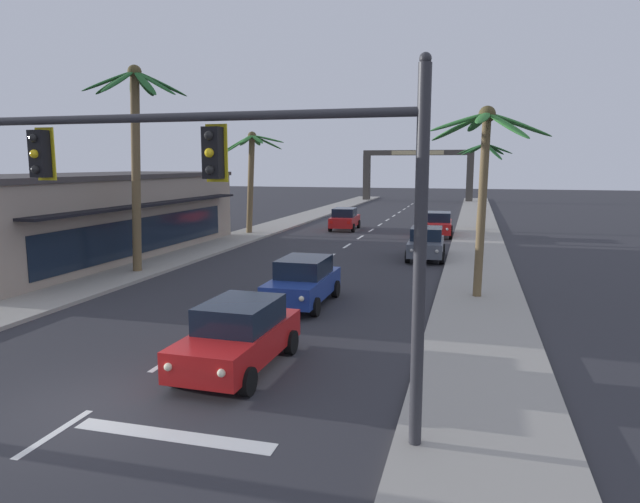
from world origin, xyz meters
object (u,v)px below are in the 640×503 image
at_px(palm_right_farthest, 483,167).
at_px(palm_right_second, 486,153).
at_px(sedan_lead_at_stop_bar, 239,335).
at_px(town_gateway_arch, 417,168).
at_px(traffic_signal_mast, 217,179).
at_px(sedan_parked_mid_kerb, 438,224).
at_px(storefront_strip_left, 85,216).
at_px(sedan_third_in_queue, 303,281).
at_px(sedan_oncoming_far, 345,219).
at_px(palm_left_third, 251,162).
at_px(palm_left_second, 136,131).
at_px(sedan_parked_nearest_kerb, 426,243).

bearing_deg(palm_right_farthest, palm_right_second, -90.70).
relative_size(sedan_lead_at_stop_bar, town_gateway_arch, 0.31).
height_order(traffic_signal_mast, town_gateway_arch, town_gateway_arch).
bearing_deg(sedan_parked_mid_kerb, traffic_signal_mast, -94.17).
relative_size(sedan_lead_at_stop_bar, storefront_strip_left, 0.21).
bearing_deg(palm_right_second, sedan_third_in_queue, -158.80).
height_order(sedan_oncoming_far, sedan_parked_mid_kerb, same).
height_order(sedan_lead_at_stop_bar, sedan_third_in_queue, same).
bearing_deg(town_gateway_arch, traffic_signal_mast, -87.53).
xyz_separation_m(traffic_signal_mast, town_gateway_arch, (-2.93, 67.73, -0.30)).
distance_m(sedan_parked_mid_kerb, palm_right_second, 19.32).
height_order(palm_left_third, storefront_strip_left, palm_left_third).
relative_size(palm_right_second, palm_right_farthest, 1.04).
height_order(sedan_parked_mid_kerb, palm_right_second, palm_right_second).
bearing_deg(storefront_strip_left, palm_right_farthest, 41.18).
height_order(sedan_lead_at_stop_bar, palm_left_second, palm_left_second).
distance_m(sedan_oncoming_far, town_gateway_arch, 35.49).
xyz_separation_m(traffic_signal_mast, sedan_lead_at_stop_bar, (-0.93, 2.93, -3.88)).
height_order(traffic_signal_mast, palm_left_third, palm_left_third).
relative_size(sedan_third_in_queue, palm_left_second, 0.48).
bearing_deg(sedan_lead_at_stop_bar, sedan_third_in_queue, 93.05).
bearing_deg(palm_left_third, sedan_third_in_queue, -62.98).
height_order(sedan_lead_at_stop_bar, palm_right_second, palm_right_second).
xyz_separation_m(sedan_lead_at_stop_bar, sedan_parked_nearest_kerb, (3.10, 17.69, 0.00)).
height_order(traffic_signal_mast, palm_right_farthest, traffic_signal_mast).
relative_size(sedan_parked_nearest_kerb, palm_left_second, 0.48).
relative_size(palm_left_third, storefront_strip_left, 0.35).
bearing_deg(palm_right_farthest, sedan_oncoming_far, -169.38).
relative_size(palm_right_second, town_gateway_arch, 0.48).
relative_size(traffic_signal_mast, palm_right_farthest, 1.71).
bearing_deg(palm_right_farthest, traffic_signal_mast, -98.49).
distance_m(sedan_lead_at_stop_bar, town_gateway_arch, 64.93).
bearing_deg(sedan_third_in_queue, palm_right_second, 21.20).
distance_m(sedan_parked_nearest_kerb, palm_right_farthest, 14.59).
bearing_deg(palm_right_second, sedan_parked_mid_kerb, 98.06).
distance_m(traffic_signal_mast, palm_right_farthest, 34.75).
distance_m(sedan_third_in_queue, sedan_parked_nearest_kerb, 11.64).
distance_m(sedan_lead_at_stop_bar, palm_left_second, 14.72).
distance_m(sedan_lead_at_stop_bar, palm_right_second, 11.58).
bearing_deg(palm_left_third, palm_right_second, -45.93).
relative_size(sedan_third_in_queue, sedan_parked_nearest_kerb, 0.99).
bearing_deg(palm_left_third, palm_left_second, -87.76).
distance_m(sedan_parked_nearest_kerb, sedan_parked_mid_kerb, 9.85).
distance_m(sedan_parked_mid_kerb, storefront_strip_left, 22.79).
relative_size(sedan_parked_mid_kerb, palm_left_second, 0.48).
height_order(traffic_signal_mast, sedan_parked_nearest_kerb, traffic_signal_mast).
xyz_separation_m(sedan_parked_nearest_kerb, storefront_strip_left, (-17.72, -4.34, 1.39)).
bearing_deg(traffic_signal_mast, sedan_lead_at_stop_bar, 107.57).
relative_size(palm_left_second, palm_left_third, 1.28).
height_order(sedan_lead_at_stop_bar, palm_right_farthest, palm_right_farthest).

